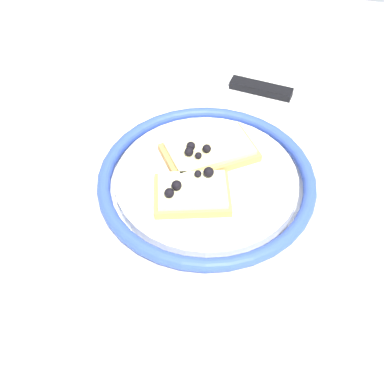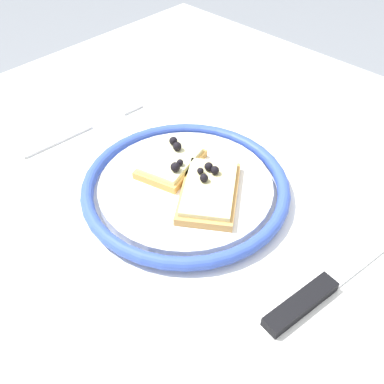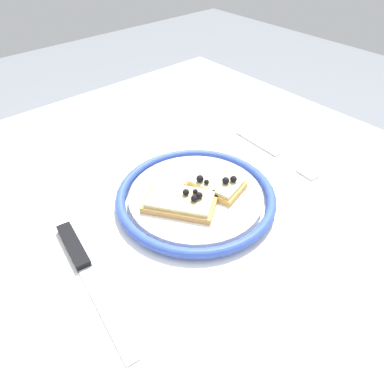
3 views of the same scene
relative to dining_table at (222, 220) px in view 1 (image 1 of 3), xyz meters
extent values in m
cube|color=white|center=(0.00, 0.00, 0.08)|extent=(0.95, 0.94, 0.03)
cylinder|color=#4C4742|center=(0.42, 0.41, -0.27)|extent=(0.05, 0.05, 0.67)
cylinder|color=white|center=(-0.03, 0.02, 0.10)|extent=(0.22, 0.22, 0.02)
torus|color=#334FB2|center=(-0.03, 0.02, 0.10)|extent=(0.26, 0.26, 0.02)
cube|color=tan|center=(0.01, 0.02, 0.11)|extent=(0.12, 0.13, 0.01)
cube|color=beige|center=(0.01, 0.02, 0.12)|extent=(0.10, 0.11, 0.01)
sphere|color=black|center=(-0.01, 0.04, 0.13)|extent=(0.01, 0.01, 0.01)
sphere|color=black|center=(-0.01, 0.03, 0.13)|extent=(0.01, 0.01, 0.01)
sphere|color=black|center=(0.00, 0.02, 0.13)|extent=(0.01, 0.01, 0.01)
sphere|color=black|center=(0.00, 0.04, 0.13)|extent=(0.01, 0.01, 0.01)
cube|color=tan|center=(-0.06, 0.03, 0.11)|extent=(0.08, 0.10, 0.01)
cube|color=beige|center=(-0.06, 0.03, 0.12)|extent=(0.07, 0.09, 0.01)
sphere|color=black|center=(-0.04, 0.01, 0.13)|extent=(0.01, 0.01, 0.01)
sphere|color=black|center=(-0.08, 0.05, 0.13)|extent=(0.01, 0.01, 0.01)
sphere|color=black|center=(-0.07, 0.04, 0.13)|extent=(0.01, 0.01, 0.01)
sphere|color=black|center=(-0.04, 0.03, 0.13)|extent=(0.01, 0.01, 0.01)
cube|color=silver|center=(0.19, 0.10, 0.09)|extent=(0.04, 0.15, 0.00)
cube|color=black|center=(0.17, -0.02, 0.10)|extent=(0.03, 0.09, 0.01)
cube|color=#B8B8B8|center=(-0.23, -0.03, 0.09)|extent=(0.02, 0.11, 0.00)
cube|color=#B8B8B8|center=(-0.23, 0.10, 0.09)|extent=(0.02, 0.04, 0.00)
cube|color=white|center=(0.36, 0.24, 0.09)|extent=(0.12, 0.13, 0.00)
camera|label=1|loc=(-0.44, -0.06, 0.55)|focal=48.15mm
camera|label=2|loc=(0.27, -0.27, 0.48)|focal=41.97mm
camera|label=3|loc=(0.27, 0.35, 0.49)|focal=33.99mm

